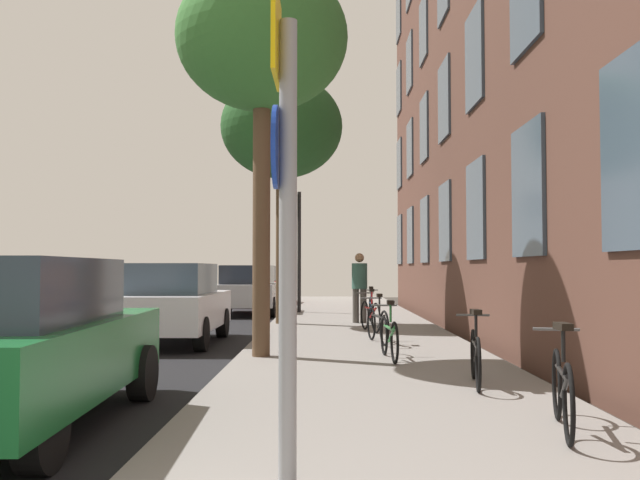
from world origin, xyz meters
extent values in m
plane|color=#332D28|center=(-2.40, 15.00, 0.00)|extent=(41.80, 41.80, 0.00)
cube|color=black|center=(-4.50, 15.00, 0.01)|extent=(7.00, 38.00, 0.01)
cube|color=gray|center=(1.10, 15.00, 0.06)|extent=(4.20, 38.00, 0.12)
cube|color=#384756|center=(3.42, 5.57, 2.69)|extent=(0.06, 1.54, 1.96)
cube|color=#384756|center=(3.42, 9.14, 2.69)|extent=(0.06, 1.54, 1.96)
cube|color=#384756|center=(3.42, 12.71, 2.69)|extent=(0.06, 1.54, 1.96)
cube|color=#384756|center=(3.42, 16.29, 2.69)|extent=(0.06, 1.54, 1.96)
cube|color=#384756|center=(3.42, 19.86, 2.69)|extent=(0.06, 1.54, 1.96)
cube|color=#384756|center=(3.42, 23.43, 2.69)|extent=(0.06, 1.54, 1.96)
cube|color=#384756|center=(3.42, 27.00, 2.69)|extent=(0.06, 1.54, 1.96)
cube|color=#384756|center=(3.42, 12.71, 5.75)|extent=(0.06, 1.54, 1.96)
cube|color=#384756|center=(3.42, 16.29, 5.75)|extent=(0.06, 1.54, 1.96)
cube|color=#384756|center=(3.42, 19.86, 5.75)|extent=(0.06, 1.54, 1.96)
cube|color=#384756|center=(3.42, 23.43, 5.75)|extent=(0.06, 1.54, 1.96)
cube|color=#384756|center=(3.42, 27.00, 5.75)|extent=(0.06, 1.54, 1.96)
cube|color=#384756|center=(3.42, 19.86, 8.82)|extent=(0.06, 1.54, 1.96)
cube|color=#384756|center=(3.42, 23.43, 8.82)|extent=(0.06, 1.54, 1.96)
cube|color=#384756|center=(3.42, 27.00, 8.82)|extent=(0.06, 1.54, 1.96)
cube|color=#384756|center=(3.42, 27.00, 11.89)|extent=(0.06, 1.54, 1.96)
cylinder|color=gray|center=(0.20, 3.52, 1.66)|extent=(0.12, 0.12, 3.08)
cube|color=yellow|center=(0.12, 3.52, 3.09)|extent=(0.03, 0.60, 0.60)
cylinder|color=#14339E|center=(0.12, 3.52, 2.34)|extent=(0.03, 0.56, 0.56)
cylinder|color=black|center=(-0.42, 21.50, 2.07)|extent=(0.12, 0.12, 3.91)
cube|color=black|center=(-0.60, 21.50, 3.58)|extent=(0.20, 0.24, 0.80)
sphere|color=#4B0707|center=(-0.71, 21.50, 3.84)|extent=(0.16, 0.16, 0.16)
sphere|color=#523707|center=(-0.71, 21.50, 3.58)|extent=(0.16, 0.16, 0.16)
sphere|color=green|center=(-0.71, 21.50, 3.32)|extent=(0.16, 0.16, 0.16)
cylinder|color=brown|center=(-0.60, 10.17, 2.30)|extent=(0.29, 0.29, 4.35)
ellipsoid|color=#387533|center=(-0.60, 10.17, 5.32)|extent=(2.82, 2.82, 2.39)
cylinder|color=#4C3823|center=(-0.70, 16.86, 2.19)|extent=(0.29, 0.29, 4.15)
ellipsoid|color=#235123|center=(-0.70, 16.86, 5.21)|extent=(3.16, 3.16, 2.69)
torus|color=black|center=(2.61, 5.49, 0.45)|extent=(0.19, 0.65, 0.66)
torus|color=black|center=(2.38, 4.51, 0.45)|extent=(0.19, 0.65, 0.66)
cylinder|color=black|center=(2.50, 5.00, 0.63)|extent=(0.24, 0.84, 0.04)
cylinder|color=black|center=(2.44, 4.76, 0.55)|extent=(0.16, 0.51, 0.28)
cylinder|color=black|center=(2.46, 4.85, 0.88)|extent=(0.04, 0.04, 0.28)
cube|color=black|center=(2.46, 4.85, 1.04)|extent=(0.10, 0.24, 0.06)
cylinder|color=#4C4C4C|center=(2.61, 5.49, 0.96)|extent=(0.42, 0.13, 0.03)
torus|color=black|center=(2.34, 7.89, 0.44)|extent=(0.14, 0.63, 0.64)
torus|color=black|center=(2.19, 6.91, 0.44)|extent=(0.14, 0.63, 0.64)
cylinder|color=black|center=(2.26, 7.40, 0.61)|extent=(0.17, 0.84, 0.04)
cylinder|color=black|center=(2.22, 7.16, 0.53)|extent=(0.12, 0.51, 0.28)
cylinder|color=black|center=(2.24, 7.25, 0.86)|extent=(0.04, 0.04, 0.28)
cube|color=black|center=(2.24, 7.25, 1.02)|extent=(0.10, 0.24, 0.06)
cylinder|color=#4C4C4C|center=(2.34, 7.89, 0.94)|extent=(0.42, 0.09, 0.03)
torus|color=black|center=(1.40, 10.34, 0.43)|extent=(0.08, 0.63, 0.63)
torus|color=black|center=(1.46, 9.26, 0.43)|extent=(0.08, 0.63, 0.63)
cylinder|color=#267233|center=(1.43, 9.80, 0.61)|extent=(0.10, 0.92, 0.04)
cylinder|color=#267233|center=(1.45, 9.53, 0.53)|extent=(0.08, 0.55, 0.30)
cylinder|color=#267233|center=(1.44, 9.64, 0.85)|extent=(0.04, 0.04, 0.28)
cube|color=black|center=(1.44, 9.64, 1.01)|extent=(0.10, 0.24, 0.06)
cylinder|color=#4C4C4C|center=(1.40, 10.34, 0.93)|extent=(0.42, 0.05, 0.03)
torus|color=black|center=(1.35, 12.72, 0.44)|extent=(0.14, 0.65, 0.65)
torus|color=black|center=(1.52, 11.68, 0.44)|extent=(0.14, 0.65, 0.65)
cylinder|color=black|center=(1.43, 12.20, 0.62)|extent=(0.19, 0.89, 0.04)
cylinder|color=black|center=(1.47, 11.94, 0.54)|extent=(0.13, 0.54, 0.29)
cylinder|color=black|center=(1.46, 12.04, 0.87)|extent=(0.04, 0.04, 0.28)
cube|color=black|center=(1.46, 12.04, 1.03)|extent=(0.10, 0.24, 0.06)
cylinder|color=#4C4C4C|center=(1.35, 12.72, 0.95)|extent=(0.42, 0.10, 0.03)
torus|color=black|center=(1.35, 15.07, 0.45)|extent=(0.17, 0.66, 0.67)
torus|color=black|center=(1.54, 14.13, 0.45)|extent=(0.17, 0.66, 0.67)
cylinder|color=#B21E1E|center=(1.44, 14.60, 0.64)|extent=(0.20, 0.81, 0.04)
cylinder|color=#B21E1E|center=(1.49, 14.36, 0.55)|extent=(0.14, 0.50, 0.27)
cylinder|color=#B21E1E|center=(1.47, 14.46, 0.89)|extent=(0.04, 0.04, 0.28)
cube|color=black|center=(1.47, 14.46, 1.05)|extent=(0.10, 0.24, 0.06)
cylinder|color=#4C4C4C|center=(1.35, 15.07, 0.97)|extent=(0.42, 0.11, 0.03)
torus|color=black|center=(1.62, 17.53, 0.45)|extent=(0.05, 0.66, 0.66)
torus|color=black|center=(1.60, 16.47, 0.45)|extent=(0.05, 0.66, 0.66)
cylinder|color=#194C99|center=(1.61, 17.00, 0.63)|extent=(0.06, 0.90, 0.04)
cylinder|color=#194C99|center=(1.61, 16.74, 0.55)|extent=(0.05, 0.54, 0.29)
cylinder|color=#194C99|center=(1.61, 16.84, 0.88)|extent=(0.04, 0.04, 0.28)
cube|color=black|center=(1.61, 16.84, 1.04)|extent=(0.10, 0.24, 0.06)
cylinder|color=#4C4C4C|center=(1.62, 17.53, 0.96)|extent=(0.42, 0.04, 0.03)
cylinder|color=#4C4742|center=(1.22, 17.09, 0.56)|extent=(0.17, 0.17, 0.88)
cylinder|color=#4C4742|center=(1.42, 17.09, 0.56)|extent=(0.17, 0.17, 0.88)
cylinder|color=#33594C|center=(1.32, 17.09, 1.34)|extent=(0.57, 0.57, 0.66)
sphere|color=#936B4C|center=(1.32, 17.09, 1.81)|extent=(0.24, 0.24, 0.24)
cube|color=#19662D|center=(-2.52, 5.53, 0.68)|extent=(2.06, 4.54, 0.70)
cube|color=#2D3847|center=(-2.52, 5.31, 1.33)|extent=(1.68, 2.56, 0.60)
cylinder|color=black|center=(-1.66, 6.96, 0.33)|extent=(0.22, 0.64, 0.64)
cylinder|color=black|center=(-1.66, 4.10, 0.33)|extent=(0.22, 0.64, 0.64)
cube|color=silver|center=(-2.65, 13.04, 0.68)|extent=(1.78, 4.12, 0.70)
cube|color=#384756|center=(-2.65, 12.83, 1.33)|extent=(1.50, 2.31, 0.60)
cylinder|color=black|center=(-3.46, 14.35, 0.33)|extent=(0.22, 0.64, 0.64)
cylinder|color=black|center=(-1.84, 14.35, 0.33)|extent=(0.22, 0.64, 0.64)
cylinder|color=black|center=(-3.46, 11.72, 0.33)|extent=(0.22, 0.64, 0.64)
cylinder|color=black|center=(-1.84, 11.72, 0.33)|extent=(0.22, 0.64, 0.64)
cube|color=#B7B7BC|center=(-2.11, 21.93, 0.68)|extent=(1.89, 4.11, 0.70)
cube|color=#1E232D|center=(-2.11, 21.73, 1.33)|extent=(1.58, 2.30, 0.60)
cylinder|color=black|center=(-2.97, 23.24, 0.33)|extent=(0.22, 0.64, 0.64)
cylinder|color=black|center=(-1.25, 23.24, 0.33)|extent=(0.22, 0.64, 0.64)
cylinder|color=black|center=(-2.97, 20.62, 0.33)|extent=(0.22, 0.64, 0.64)
cylinder|color=black|center=(-1.25, 20.62, 0.33)|extent=(0.22, 0.64, 0.64)
cube|color=red|center=(-2.36, 27.64, 0.68)|extent=(2.11, 4.53, 0.70)
cube|color=#1E232D|center=(-2.36, 27.42, 1.33)|extent=(1.71, 2.56, 0.60)
cylinder|color=black|center=(-3.22, 29.06, 0.33)|extent=(0.22, 0.64, 0.64)
cylinder|color=black|center=(-1.49, 29.06, 0.33)|extent=(0.22, 0.64, 0.64)
cylinder|color=black|center=(-3.22, 26.22, 0.33)|extent=(0.22, 0.64, 0.64)
cylinder|color=black|center=(-1.49, 26.22, 0.33)|extent=(0.22, 0.64, 0.64)
camera|label=1|loc=(0.45, -1.09, 1.53)|focal=39.14mm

